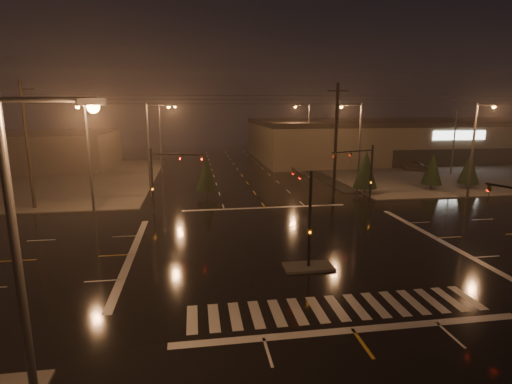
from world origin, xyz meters
TOP-DOWN VIEW (x-y plane):
  - ground at (0.00, 0.00)m, footprint 140.00×140.00m
  - sidewalk_ne at (30.00, 30.00)m, footprint 36.00×36.00m
  - sidewalk_nw at (-30.00, 30.00)m, footprint 36.00×36.00m
  - median_island at (0.00, -4.00)m, footprint 3.00×1.60m
  - crosswalk at (0.00, -9.00)m, footprint 15.00×2.60m
  - stop_bar_near at (0.00, -11.00)m, footprint 16.00×0.50m
  - stop_bar_far at (0.00, 11.00)m, footprint 16.00×0.50m
  - parking_lot at (35.00, 28.00)m, footprint 50.00×24.00m
  - retail_building at (35.00, 45.99)m, footprint 60.20×28.30m
  - commercial_block at (-35.00, 42.00)m, footprint 30.00×18.00m
  - signal_mast_median at (0.00, -3.07)m, footprint 0.25×4.59m
  - signal_mast_ne at (9.50, 10.14)m, footprint 4.84×1.86m
  - signal_mast_nw at (-9.50, 10.14)m, footprint 4.84×1.86m
  - streetlight_0 at (-11.18, -15.00)m, footprint 2.77×0.32m
  - streetlight_1 at (-11.18, 18.00)m, footprint 2.77×0.32m
  - streetlight_2 at (-11.18, 34.00)m, footprint 2.77×0.32m
  - streetlight_3 at (11.18, 16.00)m, footprint 2.77×0.32m
  - streetlight_4 at (11.18, 36.00)m, footprint 2.77×0.32m
  - streetlight_5 at (-16.00, 11.18)m, footprint 0.32×2.77m
  - streetlight_6 at (22.00, 11.18)m, footprint 0.32×2.77m
  - utility_pole_0 at (-22.00, 14.00)m, footprint 2.20×0.32m
  - utility_pole_1 at (8.00, 14.00)m, footprint 2.20×0.32m
  - conifer_0 at (12.18, 15.52)m, footprint 2.67×2.67m
  - conifer_1 at (20.83, 16.38)m, footprint 2.34×2.34m
  - conifer_2 at (25.36, 16.06)m, footprint 2.38×2.38m
  - conifer_3 at (-5.39, 16.67)m, footprint 2.35×2.35m
  - car_parked at (27.06, 29.89)m, footprint 4.41×4.80m

SIDE VIEW (x-z plane):
  - ground at x=0.00m, z-range 0.00..0.00m
  - crosswalk at x=0.00m, z-range 0.00..0.01m
  - stop_bar_near at x=0.00m, z-range 0.00..0.01m
  - stop_bar_far at x=0.00m, z-range 0.00..0.01m
  - parking_lot at x=35.00m, z-range 0.00..0.08m
  - sidewalk_ne at x=30.00m, z-range 0.00..0.12m
  - sidewalk_nw at x=-30.00m, z-range 0.00..0.12m
  - median_island at x=0.00m, z-range 0.00..0.15m
  - car_parked at x=27.06m, z-range 0.00..1.59m
  - conifer_1 at x=20.83m, z-range 0.35..4.70m
  - conifer_3 at x=-5.39m, z-range 0.35..4.72m
  - conifer_2 at x=25.36m, z-range 0.35..4.77m
  - conifer_0 at x=12.18m, z-range 0.35..5.22m
  - commercial_block at x=-35.00m, z-range 0.00..5.60m
  - signal_mast_median at x=0.00m, z-range 0.75..6.75m
  - signal_mast_ne at x=9.50m, z-range 0.79..6.79m
  - signal_mast_nw at x=-9.50m, z-range 0.79..6.79m
  - retail_building at x=35.00m, z-range 0.24..7.44m
  - streetlight_0 at x=-11.18m, z-range 0.80..10.80m
  - streetlight_1 at x=-11.18m, z-range 0.80..10.80m
  - streetlight_2 at x=-11.18m, z-range 0.80..10.80m
  - streetlight_3 at x=11.18m, z-range 0.80..10.80m
  - streetlight_4 at x=11.18m, z-range 0.80..10.80m
  - streetlight_5 at x=-16.00m, z-range 0.80..10.80m
  - streetlight_6 at x=22.00m, z-range 0.80..10.80m
  - utility_pole_0 at x=-22.00m, z-range 0.13..12.13m
  - utility_pole_1 at x=8.00m, z-range 0.13..12.13m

